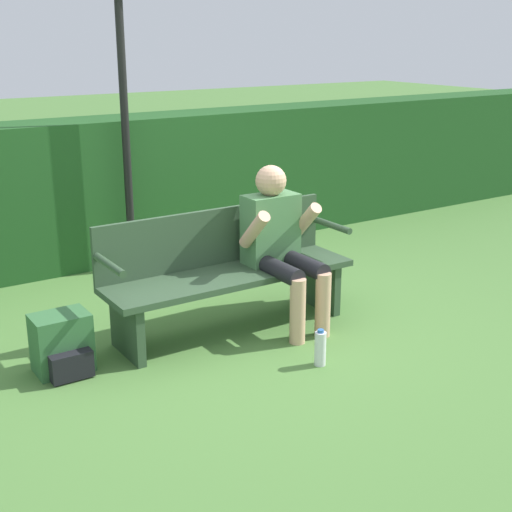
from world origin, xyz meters
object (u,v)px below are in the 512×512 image
park_bench (226,270)px  water_bottle (320,348)px  backpack (63,345)px  person_seated (280,239)px  signpost (124,105)px

park_bench → water_bottle: size_ratio=7.46×
backpack → water_bottle: size_ratio=1.54×
park_bench → person_seated: (0.38, -0.14, 0.20)m
water_bottle → signpost: (-0.22, 2.48, 1.36)m
person_seated → backpack: (-1.62, 0.08, -0.46)m
backpack → person_seated: bearing=-2.7°
backpack → water_bottle: backpack is taller
water_bottle → signpost: bearing=95.1°
person_seated → water_bottle: size_ratio=4.69×
backpack → signpost: size_ratio=0.15×
signpost → person_seated: bearing=-76.6°
park_bench → water_bottle: park_bench is taller
park_bench → water_bottle: bearing=-78.2°
person_seated → park_bench: bearing=160.2°
person_seated → signpost: 1.97m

